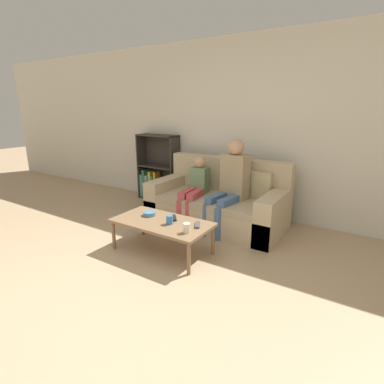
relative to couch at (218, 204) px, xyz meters
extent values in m
plane|color=tan|center=(0.09, -2.26, -0.29)|extent=(22.00, 22.00, 0.00)
cube|color=beige|center=(0.09, 0.64, 1.01)|extent=(12.00, 0.06, 2.60)
cube|color=tan|center=(-0.01, -0.05, -0.13)|extent=(1.87, 0.93, 0.32)
cube|color=tan|center=(-0.01, -0.14, 0.08)|extent=(1.43, 0.75, 0.10)
cube|color=tan|center=(-0.01, 0.32, 0.37)|extent=(1.87, 0.18, 0.49)
cube|color=tan|center=(-0.83, -0.05, 0.00)|extent=(0.22, 0.93, 0.58)
cube|color=tan|center=(0.82, -0.05, 0.00)|extent=(0.22, 0.93, 0.58)
cube|color=tan|center=(0.51, 0.17, 0.31)|extent=(0.36, 0.12, 0.36)
cube|color=#332D28|center=(-1.81, 0.46, 0.29)|extent=(0.02, 0.28, 1.15)
cube|color=#332D28|center=(-1.07, 0.46, 0.29)|extent=(0.02, 0.28, 1.15)
cube|color=#332D28|center=(-1.44, 0.59, 0.29)|extent=(0.76, 0.02, 1.15)
cube|color=#332D28|center=(-1.44, 0.46, -0.28)|extent=(0.76, 0.28, 0.02)
cube|color=#332D28|center=(-1.44, 0.46, 0.31)|extent=(0.72, 0.28, 0.02)
cube|color=#332D28|center=(-1.44, 0.46, 0.85)|extent=(0.76, 0.28, 0.02)
cube|color=#6699A8|center=(-1.77, 0.45, -0.07)|extent=(0.05, 0.20, 0.40)
cube|color=#2D7A4C|center=(-1.71, 0.45, -0.02)|extent=(0.05, 0.21, 0.50)
cube|color=#6699A8|center=(-1.65, 0.45, -0.07)|extent=(0.06, 0.21, 0.40)
cube|color=gold|center=(-1.58, 0.45, -0.03)|extent=(0.06, 0.16, 0.47)
cube|color=#2D7A4C|center=(-1.52, 0.45, -0.07)|extent=(0.05, 0.19, 0.40)
cube|color=gold|center=(-1.47, 0.45, -0.03)|extent=(0.04, 0.16, 0.48)
cylinder|color=brown|center=(-0.64, -1.39, -0.12)|extent=(0.04, 0.04, 0.35)
cylinder|color=brown|center=(0.40, -1.39, -0.12)|extent=(0.04, 0.04, 0.35)
cylinder|color=brown|center=(-0.64, -0.88, -0.12)|extent=(0.04, 0.04, 0.35)
cylinder|color=brown|center=(0.40, -0.88, -0.12)|extent=(0.04, 0.04, 0.35)
cube|color=brown|center=(-0.12, -1.14, 0.07)|extent=(1.12, 0.58, 0.03)
cylinder|color=#476693|center=(0.07, -0.48, -0.08)|extent=(0.10, 0.10, 0.42)
cylinder|color=#476693|center=(0.26, -0.51, -0.08)|extent=(0.10, 0.10, 0.42)
cube|color=#476693|center=(0.11, -0.24, 0.17)|extent=(0.16, 0.43, 0.09)
cube|color=#476693|center=(0.30, -0.27, 0.17)|extent=(0.16, 0.43, 0.09)
cube|color=#9E8966|center=(0.25, -0.01, 0.42)|extent=(0.38, 0.25, 0.60)
sphere|color=tan|center=(0.25, -0.01, 0.82)|extent=(0.21, 0.21, 0.21)
cylinder|color=#C6474C|center=(-0.32, -0.50, -0.08)|extent=(0.10, 0.10, 0.42)
cylinder|color=#C6474C|center=(-0.19, -0.48, -0.08)|extent=(0.10, 0.10, 0.42)
cube|color=#C6474C|center=(-0.35, -0.26, 0.17)|extent=(0.14, 0.42, 0.09)
cube|color=#C6474C|center=(-0.22, -0.24, 0.17)|extent=(0.14, 0.42, 0.09)
cube|color=#66845B|center=(-0.31, 0.00, 0.31)|extent=(0.25, 0.22, 0.37)
sphere|color=tan|center=(-0.31, 0.00, 0.57)|extent=(0.17, 0.17, 0.17)
cylinder|color=#3D70B2|center=(0.00, -1.16, 0.13)|extent=(0.07, 0.07, 0.10)
cylinder|color=silver|center=(0.29, -1.25, 0.14)|extent=(0.07, 0.07, 0.10)
cube|color=#47474C|center=(0.29, -1.04, 0.10)|extent=(0.12, 0.17, 0.02)
cube|color=black|center=(-0.05, -1.00, 0.10)|extent=(0.15, 0.16, 0.02)
cylinder|color=teal|center=(-0.36, -1.07, 0.11)|extent=(0.15, 0.15, 0.05)
camera|label=1|loc=(1.85, -3.61, 1.32)|focal=28.00mm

